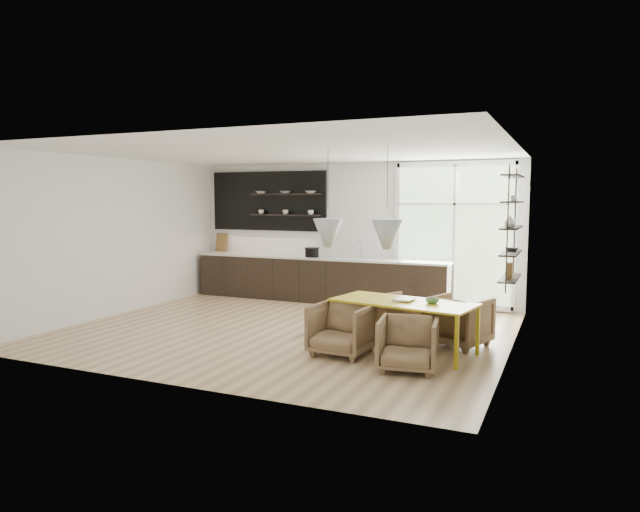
{
  "coord_description": "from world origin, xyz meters",
  "views": [
    {
      "loc": [
        4.2,
        -8.19,
        2.15
      ],
      "look_at": [
        0.34,
        0.6,
        1.18
      ],
      "focal_mm": 32.0,
      "sensor_mm": 36.0,
      "label": 1
    }
  ],
  "objects_px": {
    "armchair_front_left": "(342,329)",
    "armchair_back_right": "(459,321)",
    "armchair_back_left": "(400,316)",
    "wire_stool": "(319,316)",
    "armchair_front_right": "(408,344)",
    "dining_table": "(403,305)"
  },
  "relations": [
    {
      "from": "armchair_front_right",
      "to": "wire_stool",
      "type": "relative_size",
      "value": 1.64
    },
    {
      "from": "armchair_back_right",
      "to": "armchair_front_left",
      "type": "relative_size",
      "value": 1.02
    },
    {
      "from": "wire_stool",
      "to": "dining_table",
      "type": "bearing_deg",
      "value": -16.8
    },
    {
      "from": "armchair_back_left",
      "to": "wire_stool",
      "type": "distance_m",
      "value": 1.28
    },
    {
      "from": "dining_table",
      "to": "armchair_back_left",
      "type": "height_order",
      "value": "dining_table"
    },
    {
      "from": "armchair_back_left",
      "to": "armchair_front_left",
      "type": "bearing_deg",
      "value": 101.56
    },
    {
      "from": "dining_table",
      "to": "armchair_back_right",
      "type": "height_order",
      "value": "armchair_back_right"
    },
    {
      "from": "dining_table",
      "to": "wire_stool",
      "type": "bearing_deg",
      "value": 173.74
    },
    {
      "from": "armchair_front_left",
      "to": "armchair_front_right",
      "type": "height_order",
      "value": "armchair_front_left"
    },
    {
      "from": "dining_table",
      "to": "armchair_back_right",
      "type": "bearing_deg",
      "value": 53.88
    },
    {
      "from": "armchair_back_left",
      "to": "armchair_front_left",
      "type": "relative_size",
      "value": 0.92
    },
    {
      "from": "armchair_front_left",
      "to": "armchair_back_right",
      "type": "bearing_deg",
      "value": 42.83
    },
    {
      "from": "armchair_back_right",
      "to": "wire_stool",
      "type": "distance_m",
      "value": 2.17
    },
    {
      "from": "armchair_back_left",
      "to": "armchair_front_left",
      "type": "distance_m",
      "value": 1.41
    },
    {
      "from": "armchair_back_right",
      "to": "armchair_front_right",
      "type": "bearing_deg",
      "value": 96.08
    },
    {
      "from": "armchair_back_left",
      "to": "armchair_back_right",
      "type": "height_order",
      "value": "armchair_back_right"
    },
    {
      "from": "armchair_front_right",
      "to": "dining_table",
      "type": "bearing_deg",
      "value": 100.62
    },
    {
      "from": "armchair_back_right",
      "to": "armchair_front_right",
      "type": "xyz_separation_m",
      "value": [
        -0.36,
        -1.48,
        -0.03
      ]
    },
    {
      "from": "armchair_back_left",
      "to": "armchair_back_right",
      "type": "bearing_deg",
      "value": -162.37
    },
    {
      "from": "armchair_back_right",
      "to": "wire_stool",
      "type": "xyz_separation_m",
      "value": [
        -2.16,
        -0.17,
        -0.08
      ]
    },
    {
      "from": "dining_table",
      "to": "armchair_front_left",
      "type": "height_order",
      "value": "same"
    },
    {
      "from": "armchair_front_right",
      "to": "armchair_front_left",
      "type": "bearing_deg",
      "value": 152.42
    }
  ]
}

